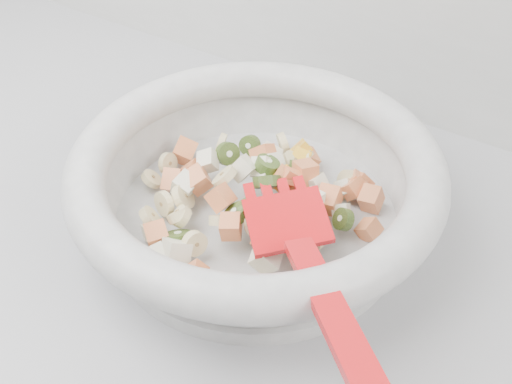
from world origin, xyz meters
The scene contains 1 object.
mixing_bowl centered at (-0.01, 1.46, 0.95)m, with size 0.43×0.41×0.12m.
Camera 1 is at (0.24, 1.06, 1.36)m, focal length 45.00 mm.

